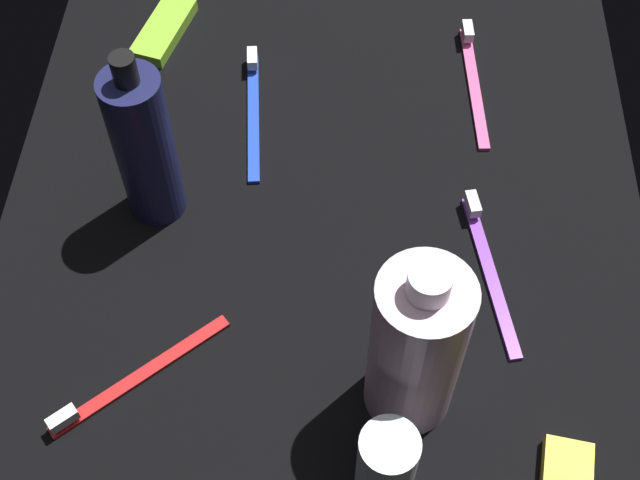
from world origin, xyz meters
TOP-DOWN VIEW (x-y plane):
  - ground_plane at (0.00, 0.00)cm, footprint 84.00×64.00cm
  - lotion_bottle at (5.59, 16.50)cm, footprint 5.63×5.63cm
  - bodywash_bottle at (-13.91, -8.27)cm, footprint 7.56×7.56cm
  - deodorant_stick at (-22.11, -6.23)cm, footprint 4.68×4.68cm
  - toothbrush_red at (-14.02, 15.98)cm, footprint 12.59×14.48cm
  - toothbrush_blue at (18.65, 8.17)cm, footprint 18.03×2.94cm
  - toothbrush_pink at (24.19, -15.87)cm, footprint 18.04×2.48cm
  - toothbrush_purple at (-0.23, -16.07)cm, footprint 17.88×4.75cm
  - snack_bar_lime at (29.85, 19.55)cm, footprint 11.09×6.66cm

SIDE VIEW (x-z plane):
  - ground_plane at x=0.00cm, z-range -1.20..0.00cm
  - toothbrush_red at x=-14.02cm, z-range -0.44..1.66cm
  - toothbrush_blue at x=18.65cm, z-range -0.44..1.66cm
  - toothbrush_pink at x=24.19cm, z-range -0.44..1.66cm
  - toothbrush_purple at x=-0.23cm, z-range -0.44..1.66cm
  - snack_bar_lime at x=29.85cm, z-range 0.00..1.50cm
  - deodorant_stick at x=-22.11cm, z-range 0.00..9.67cm
  - lotion_bottle at x=5.59cm, z-range -1.16..19.04cm
  - bodywash_bottle at x=-13.91cm, z-range -0.88..19.17cm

